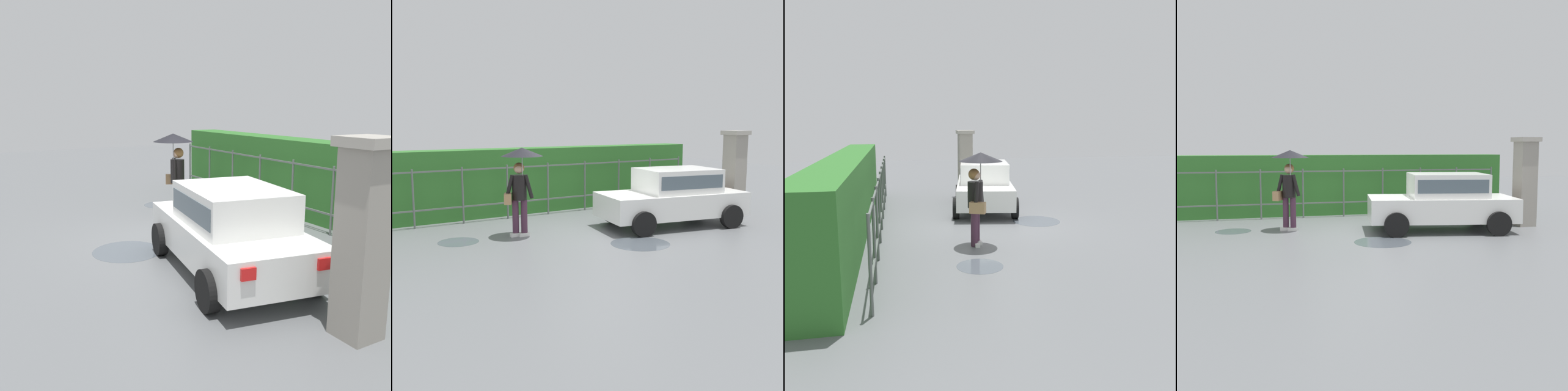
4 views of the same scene
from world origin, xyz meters
TOP-DOWN VIEW (x-y plane):
  - ground_plane at (0.00, 0.00)m, footprint 40.00×40.00m
  - car at (2.17, -0.22)m, footprint 3.94×2.37m
  - pedestrian at (-1.67, 0.71)m, footprint 0.96×0.96m
  - gate_pillar at (4.63, -0.03)m, footprint 0.60×0.60m
  - fence_section at (0.14, 2.88)m, footprint 10.07×0.05m
  - hedge_row at (0.14, 3.66)m, footprint 11.02×0.90m
  - puddle_near at (0.25, -1.31)m, footprint 1.31×1.31m
  - puddle_far at (-3.10, 0.96)m, footprint 0.90×0.90m

SIDE VIEW (x-z plane):
  - ground_plane at x=0.00m, z-range 0.00..0.00m
  - puddle_near at x=0.25m, z-range 0.00..0.00m
  - puddle_far at x=-3.10m, z-range 0.00..0.00m
  - car at x=2.17m, z-range 0.06..1.54m
  - fence_section at x=0.14m, z-range 0.08..1.58m
  - hedge_row at x=0.14m, z-range 0.00..1.90m
  - gate_pillar at x=4.63m, z-range 0.03..2.45m
  - pedestrian at x=-1.67m, z-range 0.48..2.56m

